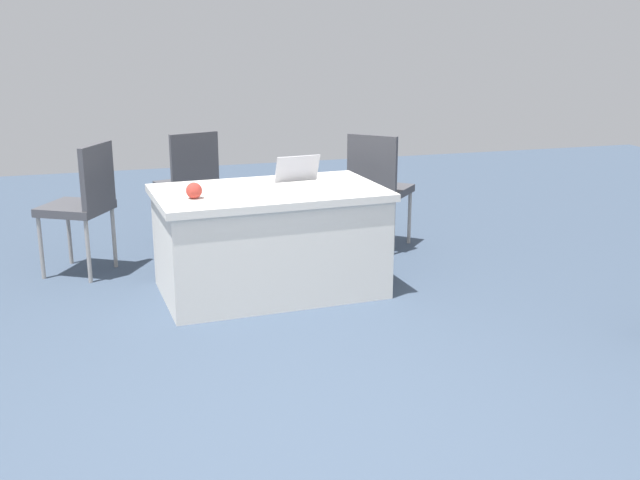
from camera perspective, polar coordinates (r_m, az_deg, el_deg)
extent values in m
plane|color=#3D4C60|center=(3.44, -0.94, -15.99)|extent=(14.40, 14.40, 0.00)
cube|color=silver|center=(5.24, -3.80, 3.51)|extent=(1.58, 1.00, 0.05)
cube|color=silver|center=(5.33, -3.73, -0.31)|extent=(1.52, 0.96, 0.68)
cylinder|color=#9E9993|center=(6.89, -11.83, 2.02)|extent=(0.03, 0.03, 0.43)
cylinder|color=#9E9993|center=(7.03, -8.94, 2.44)|extent=(0.03, 0.03, 0.43)
cylinder|color=#9E9993|center=(6.54, -10.62, 1.37)|extent=(0.03, 0.03, 0.43)
cylinder|color=#9E9993|center=(6.69, -7.62, 1.82)|extent=(0.03, 0.03, 0.43)
cube|color=#47474C|center=(6.73, -9.85, 3.96)|extent=(0.54, 0.54, 0.06)
cube|color=#47474C|center=(6.50, -9.26, 5.86)|extent=(0.41, 0.15, 0.45)
cylinder|color=#9E9993|center=(6.70, 3.58, 2.03)|extent=(0.03, 0.03, 0.45)
cylinder|color=#9E9993|center=(6.57, 6.63, 1.67)|extent=(0.03, 0.03, 0.45)
cylinder|color=#9E9993|center=(6.36, 2.24, 1.31)|extent=(0.03, 0.03, 0.45)
cylinder|color=#9E9993|center=(6.22, 5.43, 0.92)|extent=(0.03, 0.03, 0.45)
cube|color=#47474C|center=(6.40, 4.52, 3.70)|extent=(0.62, 0.62, 0.06)
cube|color=#47474C|center=(6.17, 3.87, 5.68)|extent=(0.33, 0.31, 0.45)
cylinder|color=#9E9993|center=(5.96, -19.92, -0.56)|extent=(0.03, 0.03, 0.47)
cylinder|color=#9E9993|center=(6.27, -18.05, 0.39)|extent=(0.03, 0.03, 0.47)
cylinder|color=#9E9993|center=(5.76, -16.76, -0.82)|extent=(0.03, 0.03, 0.47)
cylinder|color=#9E9993|center=(6.08, -14.99, 0.17)|extent=(0.03, 0.03, 0.47)
cube|color=#47474C|center=(5.95, -17.64, 2.25)|extent=(0.60, 0.60, 0.06)
cube|color=#47474C|center=(5.80, -16.15, 4.61)|extent=(0.24, 0.38, 0.45)
cube|color=silver|center=(5.25, -1.12, 3.93)|extent=(0.34, 0.25, 0.02)
cube|color=#B7B7BC|center=(5.36, -1.69, 5.29)|extent=(0.32, 0.11, 0.19)
sphere|color=#B2382D|center=(4.99, -9.30, 3.63)|extent=(0.10, 0.10, 0.10)
cube|color=red|center=(5.32, -0.27, 4.06)|extent=(0.18, 0.11, 0.01)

